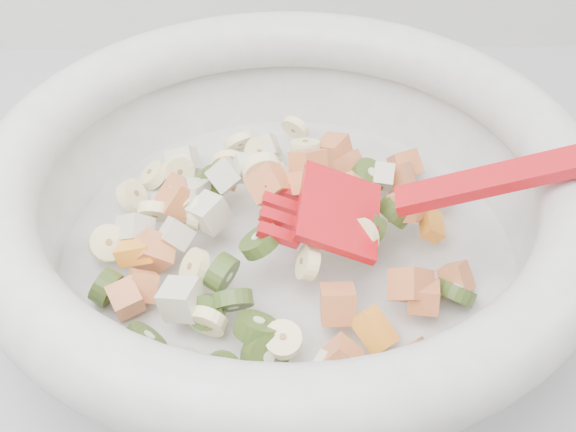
{
  "coord_description": "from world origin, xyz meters",
  "views": [
    {
      "loc": [
        -0.14,
        1.03,
        1.28
      ],
      "look_at": [
        -0.14,
        1.4,
        0.95
      ],
      "focal_mm": 45.0,
      "sensor_mm": 36.0,
      "label": 1
    }
  ],
  "objects": [
    {
      "name": "mixing_bowl",
      "position": [
        -0.14,
        1.4,
        0.96
      ],
      "size": [
        0.48,
        0.41,
        0.16
      ],
      "color": "silver",
      "rests_on": "counter"
    }
  ]
}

